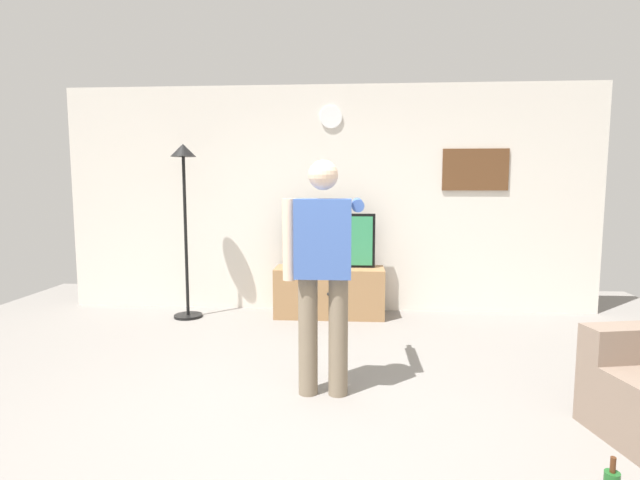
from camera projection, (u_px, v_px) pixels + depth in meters
name	position (u px, v px, depth m)	size (l,w,h in m)	color
ground_plane	(306.00, 425.00, 3.05)	(8.40, 8.40, 0.00)	gray
back_wall	(329.00, 199.00, 5.83)	(6.40, 0.10, 2.70)	silver
tv_stand	(329.00, 292.00, 5.60)	(1.26, 0.48, 0.57)	#997047
television	(330.00, 240.00, 5.58)	(1.04, 0.07, 0.62)	black
wall_clock	(331.00, 117.00, 5.66)	(0.26, 0.26, 0.03)	white
framed_picture	(475.00, 170.00, 5.62)	(0.76, 0.04, 0.48)	brown
floor_lamp	(184.00, 195.00, 5.42)	(0.32, 0.32, 1.98)	black
person_standing_nearer_lamp	(323.00, 264.00, 3.43)	(0.58, 0.78, 1.69)	#7A6B56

